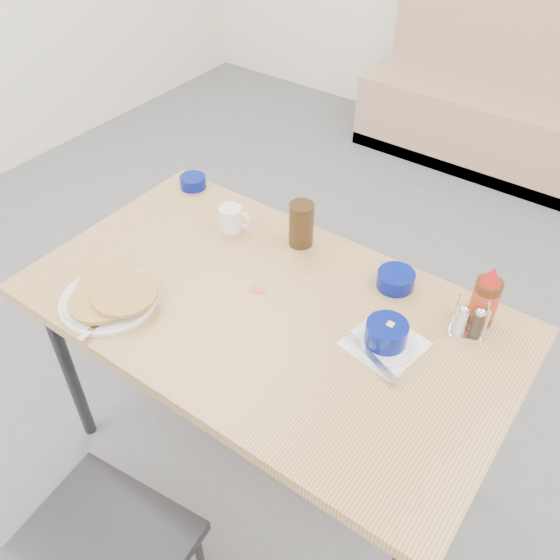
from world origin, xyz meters
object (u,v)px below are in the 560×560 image
Objects in this scene: condiment_caddy at (469,322)px; amber_tumbler at (301,224)px; butter_bowl at (396,280)px; dining_table at (268,322)px; syrup_bottle at (485,299)px; creamer_bowl at (193,182)px; pancake_plate at (110,297)px; booth_bench at (526,113)px; grits_setting at (386,336)px; coffee_mug at (232,219)px.

amber_tumbler is at bearing 151.47° from condiment_caddy.
amber_tumbler is at bearing 178.91° from butter_bowl.
dining_table is 7.33× the size of syrup_bottle.
butter_bowl is at bearing 49.02° from dining_table.
amber_tumbler is (0.50, -0.04, 0.05)m from creamer_bowl.
dining_table is 4.75× the size of pancake_plate.
butter_bowl is (0.25, 0.29, 0.09)m from dining_table.
dining_table is 9.48× the size of amber_tumbler.
booth_bench is at bearing 74.98° from creamer_bowl.
booth_bench reaches higher than grits_setting.
creamer_bowl is (-0.59, -2.19, 0.43)m from booth_bench.
pancake_plate is 0.48m from coffee_mug.
grits_setting is 1.17× the size of syrup_bottle.
pancake_plate is at bearing -156.36° from grits_setting.
booth_bench reaches higher than pancake_plate.
dining_table is 13.19× the size of coffee_mug.
condiment_caddy reaches higher than dining_table.
syrup_bottle is (0.51, 0.30, 0.14)m from dining_table.
syrup_bottle reaches higher than dining_table.
syrup_bottle is (0.17, 0.23, 0.05)m from grits_setting.
pancake_plate is 0.78m from grits_setting.
grits_setting is (0.71, 0.31, 0.01)m from pancake_plate.
amber_tumbler is (0.29, 0.54, 0.05)m from pancake_plate.
coffee_mug is 0.30m from creamer_bowl.
coffee_mug reaches higher than pancake_plate.
pancake_plate is at bearing -139.43° from butter_bowl.
syrup_bottle is (1.10, -0.04, 0.06)m from creamer_bowl.
coffee_mug is at bearing -173.39° from butter_bowl.
coffee_mug is 0.96× the size of butter_bowl.
coffee_mug reaches higher than butter_bowl.
creamer_bowl is at bearing 163.54° from grits_setting.
amber_tumbler is 0.59m from condiment_caddy.
amber_tumbler reaches higher than coffee_mug.
syrup_bottle reaches higher than coffee_mug.
pancake_plate is at bearing -148.25° from syrup_bottle.
booth_bench is 17.90× the size of coffee_mug.
booth_bench is 6.45× the size of pancake_plate.
coffee_mug reaches higher than creamer_bowl.
amber_tumbler is (-0.09, 0.30, 0.14)m from dining_table.
coffee_mug is 0.48× the size of grits_setting.
syrup_bottle is at bearing 54.20° from grits_setting.
booth_bench reaches higher than amber_tumbler.
syrup_bottle reaches higher than condiment_caddy.
syrup_bottle is at bearing 0.24° from amber_tumbler.
booth_bench is at bearing 82.30° from coffee_mug.
coffee_mug is 0.81m from condiment_caddy.
dining_table is at bearing -168.99° from grits_setting.
pancake_plate is 2.63× the size of condiment_caddy.
grits_setting is (0.34, -2.47, 0.44)m from booth_bench.
pancake_plate is at bearing -69.94° from creamer_bowl.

